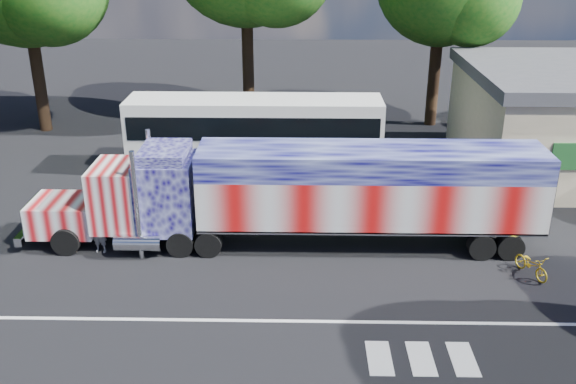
{
  "coord_description": "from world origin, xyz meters",
  "views": [
    {
      "loc": [
        0.47,
        -20.04,
        11.59
      ],
      "look_at": [
        0.0,
        3.0,
        1.9
      ],
      "focal_mm": 40.0,
      "sensor_mm": 36.0,
      "label": 1
    }
  ],
  "objects_px": {
    "bicycle": "(531,265)",
    "woman": "(99,233)",
    "semi_truck": "(305,192)",
    "coach_bus": "(255,133)"
  },
  "relations": [
    {
      "from": "coach_bus",
      "to": "bicycle",
      "type": "xyz_separation_m",
      "value": [
        10.5,
        -10.51,
        -1.47
      ]
    },
    {
      "from": "woman",
      "to": "bicycle",
      "type": "relative_size",
      "value": 0.98
    },
    {
      "from": "woman",
      "to": "bicycle",
      "type": "height_order",
      "value": "woman"
    },
    {
      "from": "coach_bus",
      "to": "woman",
      "type": "xyz_separation_m",
      "value": [
        -5.29,
        -9.06,
        -1.1
      ]
    },
    {
      "from": "bicycle",
      "to": "woman",
      "type": "bearing_deg",
      "value": 151.91
    },
    {
      "from": "woman",
      "to": "semi_truck",
      "type": "bearing_deg",
      "value": 11.27
    },
    {
      "from": "coach_bus",
      "to": "bicycle",
      "type": "height_order",
      "value": "coach_bus"
    },
    {
      "from": "semi_truck",
      "to": "coach_bus",
      "type": "relative_size",
      "value": 1.58
    },
    {
      "from": "coach_bus",
      "to": "semi_truck",
      "type": "bearing_deg",
      "value": -73.4
    },
    {
      "from": "semi_truck",
      "to": "bicycle",
      "type": "distance_m",
      "value": 8.54
    }
  ]
}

